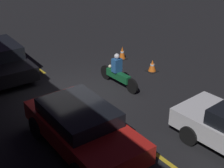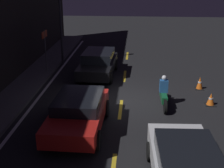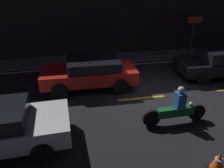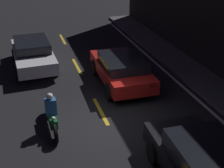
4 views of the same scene
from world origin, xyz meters
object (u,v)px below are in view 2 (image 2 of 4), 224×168
object	(u,v)px
van_black	(98,63)
shop_sign	(45,43)
motorcycle	(164,94)
taxi_red	(78,112)
sedan_white	(186,166)
traffic_cone_near	(211,99)
street_lamp	(60,13)
traffic_cone_mid	(200,83)

from	to	relation	value
van_black	shop_sign	bearing A→B (deg)	-88.85
shop_sign	motorcycle	bearing A→B (deg)	-122.44
taxi_red	van_black	size ratio (longest dim) A/B	0.98
sedan_white	motorcycle	size ratio (longest dim) A/B	1.85
traffic_cone_near	street_lamp	xyz separation A→B (m)	(5.79, 8.00, 2.97)
taxi_red	traffic_cone_mid	bearing A→B (deg)	132.61
traffic_cone_near	traffic_cone_mid	world-z (taller)	traffic_cone_mid
sedan_white	shop_sign	size ratio (longest dim) A/B	1.76
sedan_white	traffic_cone_near	bearing A→B (deg)	-20.93
motorcycle	shop_sign	distance (m)	7.67
taxi_red	traffic_cone_mid	world-z (taller)	taxi_red
shop_sign	street_lamp	world-z (taller)	street_lamp
sedan_white	taxi_red	world-z (taller)	same
motorcycle	traffic_cone_near	distance (m)	2.14
traffic_cone_near	street_lamp	world-z (taller)	street_lamp
taxi_red	traffic_cone_mid	distance (m)	7.11
traffic_cone_near	street_lamp	bearing A→B (deg)	54.09
van_black	traffic_cone_near	world-z (taller)	van_black
traffic_cone_near	sedan_white	bearing A→B (deg)	161.54
taxi_red	van_black	world-z (taller)	van_black
traffic_cone_mid	traffic_cone_near	bearing A→B (deg)	-176.62
sedan_white	van_black	xyz separation A→B (m)	(9.62, 3.54, 0.02)
taxi_red	van_black	xyz separation A→B (m)	(6.51, 0.04, 0.00)
sedan_white	traffic_cone_mid	distance (m)	8.03
traffic_cone_near	street_lamp	size ratio (longest dim) A/B	0.10
sedan_white	van_black	bearing A→B (deg)	17.74
sedan_white	motorcycle	bearing A→B (deg)	-0.76
motorcycle	taxi_red	bearing A→B (deg)	125.76
van_black	shop_sign	world-z (taller)	shop_sign
sedan_white	traffic_cone_mid	size ratio (longest dim) A/B	6.56
motorcycle	shop_sign	bearing A→B (deg)	56.24
motorcycle	street_lamp	xyz separation A→B (m)	(5.98, 5.89, 2.68)
sedan_white	motorcycle	distance (m)	5.63
traffic_cone_mid	shop_sign	xyz separation A→B (m)	(1.87, 8.37, 1.52)
taxi_red	shop_sign	distance (m)	7.33
motorcycle	traffic_cone_near	bearing A→B (deg)	-86.13
sedan_white	traffic_cone_mid	xyz separation A→B (m)	(7.81, -1.82, -0.40)
shop_sign	street_lamp	distance (m)	2.43
van_black	street_lamp	distance (m)	4.07
taxi_red	street_lamp	size ratio (longest dim) A/B	0.72
sedan_white	traffic_cone_near	xyz separation A→B (m)	(5.81, -1.94, -0.44)
van_black	traffic_cone_mid	distance (m)	5.68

